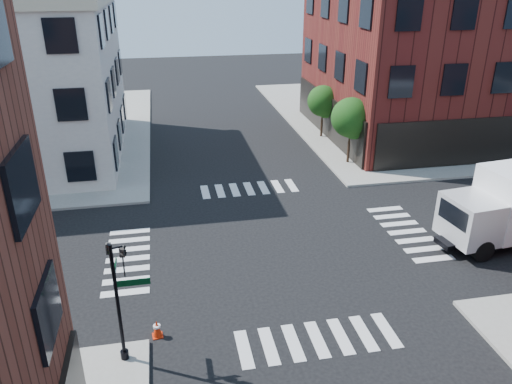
{
  "coord_description": "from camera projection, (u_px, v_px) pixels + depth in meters",
  "views": [
    {
      "loc": [
        -4.92,
        -20.71,
        12.27
      ],
      "look_at": [
        -0.74,
        0.91,
        2.5
      ],
      "focal_mm": 35.0,
      "sensor_mm": 36.0,
      "label": 1
    }
  ],
  "objects": [
    {
      "name": "ground",
      "position": [
        274.0,
        245.0,
        24.41
      ],
      "size": [
        120.0,
        120.0,
        0.0
      ],
      "primitive_type": "plane",
      "color": "black",
      "rests_on": "ground"
    },
    {
      "name": "tree_far",
      "position": [
        324.0,
        103.0,
        38.9
      ],
      "size": [
        2.43,
        2.43,
        4.07
      ],
      "color": "black",
      "rests_on": "ground"
    },
    {
      "name": "building_ne",
      "position": [
        480.0,
        57.0,
        39.9
      ],
      "size": [
        25.0,
        16.0,
        12.0
      ],
      "primitive_type": "cube",
      "color": "#4B1412",
      "rests_on": "ground"
    },
    {
      "name": "sidewalk_ne",
      "position": [
        442.0,
        113.0,
        46.87
      ],
      "size": [
        30.0,
        30.0,
        0.15
      ],
      "primitive_type": "cube",
      "color": "gray",
      "rests_on": "ground"
    },
    {
      "name": "signal_pole",
      "position": [
        119.0,
        290.0,
        16.1
      ],
      "size": [
        1.29,
        1.24,
        4.6
      ],
      "color": "black",
      "rests_on": "ground"
    },
    {
      "name": "traffic_cone",
      "position": [
        157.0,
        329.0,
        18.17
      ],
      "size": [
        0.42,
        0.42,
        0.69
      ],
      "rotation": [
        0.0,
        0.0,
        0.12
      ],
      "color": "red",
      "rests_on": "ground"
    },
    {
      "name": "tree_near",
      "position": [
        352.0,
        120.0,
        33.4
      ],
      "size": [
        2.69,
        2.69,
        4.49
      ],
      "color": "black",
      "rests_on": "ground"
    }
  ]
}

